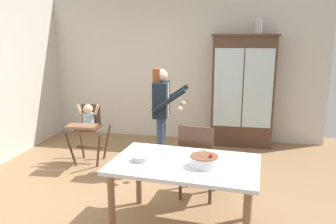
{
  "coord_description": "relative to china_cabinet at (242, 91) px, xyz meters",
  "views": [
    {
      "loc": [
        0.92,
        -3.72,
        1.98
      ],
      "look_at": [
        0.07,
        0.7,
        0.95
      ],
      "focal_mm": 35.39,
      "sensor_mm": 36.0,
      "label": 1
    }
  ],
  "objects": [
    {
      "name": "adult_person",
      "position": [
        -1.2,
        -1.43,
        -0.05
      ],
      "size": [
        0.51,
        0.49,
        1.53
      ],
      "rotation": [
        0.0,
        0.0,
        1.6
      ],
      "color": "#33425B",
      "rests_on": "ground_plane"
    },
    {
      "name": "serving_bowl",
      "position": [
        -1.08,
        -3.01,
        -0.25
      ],
      "size": [
        0.18,
        0.18,
        0.05
      ],
      "primitive_type": "cylinder",
      "color": "#B2BCC6",
      "rests_on": "dining_table"
    },
    {
      "name": "ground_plane",
      "position": [
        -1.13,
        -2.37,
        -1.02
      ],
      "size": [
        6.24,
        6.24,
        0.0
      ],
      "primitive_type": "plane",
      "color": "#93704C"
    },
    {
      "name": "wall_back",
      "position": [
        -1.13,
        0.26,
        0.33
      ],
      "size": [
        5.32,
        0.06,
        2.7
      ],
      "primitive_type": "cube",
      "color": "beige",
      "rests_on": "ground_plane"
    },
    {
      "name": "high_chair_with_toddler",
      "position": [
        -2.39,
        -1.38,
        -0.36
      ],
      "size": [
        0.61,
        0.71,
        0.95
      ],
      "rotation": [
        0.0,
        0.0,
        0.07
      ],
      "color": "#4C3323",
      "rests_on": "ground_plane"
    },
    {
      "name": "ceramic_vase",
      "position": [
        0.21,
        0.0,
        1.12
      ],
      "size": [
        0.13,
        0.13,
        0.27
      ],
      "color": "#B2B7B2",
      "rests_on": "china_cabinet"
    },
    {
      "name": "china_cabinet",
      "position": [
        0.0,
        0.0,
        0.0
      ],
      "size": [
        1.15,
        0.48,
        2.02
      ],
      "color": "#4C3323",
      "rests_on": "ground_plane"
    },
    {
      "name": "dining_chair_far_side",
      "position": [
        -0.58,
        -2.29,
        -0.46
      ],
      "size": [
        0.48,
        0.48,
        0.96
      ],
      "rotation": [
        0.0,
        0.0,
        3.04
      ],
      "color": "#4C3323",
      "rests_on": "ground_plane"
    },
    {
      "name": "dining_table",
      "position": [
        -0.64,
        -2.97,
        -0.37
      ],
      "size": [
        1.55,
        1.05,
        0.74
      ],
      "color": "silver",
      "rests_on": "ground_plane"
    },
    {
      "name": "birthday_cake",
      "position": [
        -0.43,
        -3.04,
        -0.22
      ],
      "size": [
        0.28,
        0.28,
        0.19
      ],
      "color": "white",
      "rests_on": "dining_table"
    }
  ]
}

